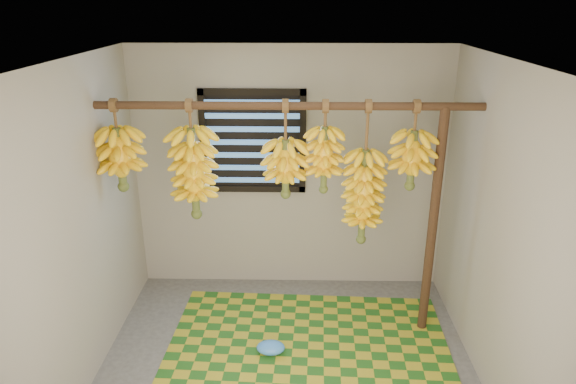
{
  "coord_description": "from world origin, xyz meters",
  "views": [
    {
      "loc": [
        0.08,
        -3.21,
        2.78
      ],
      "look_at": [
        0.0,
        0.55,
        1.35
      ],
      "focal_mm": 32.0,
      "sensor_mm": 36.0,
      "label": 1
    }
  ],
  "objects_px": {
    "banana_bunch_a": "(120,159)",
    "banana_bunch_e": "(363,197)",
    "plastic_bag": "(271,348)",
    "woven_mat": "(308,358)",
    "banana_bunch_d": "(324,160)",
    "banana_bunch_f": "(412,160)",
    "banana_bunch_b": "(194,173)",
    "banana_bunch_c": "(286,168)",
    "support_post": "(433,226)"
  },
  "relations": [
    {
      "from": "banana_bunch_d",
      "to": "banana_bunch_f",
      "type": "relative_size",
      "value": 1.05
    },
    {
      "from": "banana_bunch_d",
      "to": "banana_bunch_e",
      "type": "xyz_separation_m",
      "value": [
        0.33,
        0.0,
        -0.32
      ]
    },
    {
      "from": "banana_bunch_b",
      "to": "banana_bunch_e",
      "type": "xyz_separation_m",
      "value": [
        1.38,
        0.0,
        -0.19
      ]
    },
    {
      "from": "plastic_bag",
      "to": "banana_bunch_a",
      "type": "xyz_separation_m",
      "value": [
        -1.21,
        0.39,
        1.51
      ]
    },
    {
      "from": "support_post",
      "to": "banana_bunch_f",
      "type": "height_order",
      "value": "banana_bunch_f"
    },
    {
      "from": "woven_mat",
      "to": "plastic_bag",
      "type": "height_order",
      "value": "plastic_bag"
    },
    {
      "from": "banana_bunch_a",
      "to": "banana_bunch_f",
      "type": "distance_m",
      "value": 2.33
    },
    {
      "from": "support_post",
      "to": "banana_bunch_d",
      "type": "relative_size",
      "value": 2.67
    },
    {
      "from": "banana_bunch_a",
      "to": "banana_bunch_d",
      "type": "bearing_deg",
      "value": -0.0
    },
    {
      "from": "banana_bunch_f",
      "to": "banana_bunch_b",
      "type": "bearing_deg",
      "value": 180.0
    },
    {
      "from": "plastic_bag",
      "to": "banana_bunch_d",
      "type": "height_order",
      "value": "banana_bunch_d"
    },
    {
      "from": "banana_bunch_f",
      "to": "banana_bunch_c",
      "type": "bearing_deg",
      "value": 180.0
    },
    {
      "from": "woven_mat",
      "to": "banana_bunch_d",
      "type": "height_order",
      "value": "banana_bunch_d"
    },
    {
      "from": "banana_bunch_e",
      "to": "banana_bunch_f",
      "type": "relative_size",
      "value": 1.67
    },
    {
      "from": "banana_bunch_a",
      "to": "banana_bunch_d",
      "type": "distance_m",
      "value": 1.63
    },
    {
      "from": "banana_bunch_b",
      "to": "banana_bunch_c",
      "type": "distance_m",
      "value": 0.74
    },
    {
      "from": "plastic_bag",
      "to": "support_post",
      "type": "bearing_deg",
      "value": 16.36
    },
    {
      "from": "woven_mat",
      "to": "banana_bunch_a",
      "type": "relative_size",
      "value": 3.21
    },
    {
      "from": "banana_bunch_d",
      "to": "support_post",
      "type": "bearing_deg",
      "value": 0.0
    },
    {
      "from": "plastic_bag",
      "to": "banana_bunch_b",
      "type": "bearing_deg",
      "value": 147.85
    },
    {
      "from": "banana_bunch_e",
      "to": "banana_bunch_c",
      "type": "bearing_deg",
      "value": 180.0
    },
    {
      "from": "banana_bunch_b",
      "to": "banana_bunch_e",
      "type": "relative_size",
      "value": 0.82
    },
    {
      "from": "banana_bunch_e",
      "to": "banana_bunch_f",
      "type": "height_order",
      "value": "same"
    },
    {
      "from": "support_post",
      "to": "woven_mat",
      "type": "relative_size",
      "value": 0.84
    },
    {
      "from": "woven_mat",
      "to": "banana_bunch_f",
      "type": "xyz_separation_m",
      "value": [
        0.81,
        0.45,
        1.57
      ]
    },
    {
      "from": "banana_bunch_b",
      "to": "banana_bunch_c",
      "type": "relative_size",
      "value": 1.23
    },
    {
      "from": "support_post",
      "to": "plastic_bag",
      "type": "xyz_separation_m",
      "value": [
        -1.34,
        -0.39,
        -0.94
      ]
    },
    {
      "from": "woven_mat",
      "to": "banana_bunch_a",
      "type": "height_order",
      "value": "banana_bunch_a"
    },
    {
      "from": "banana_bunch_b",
      "to": "banana_bunch_a",
      "type": "bearing_deg",
      "value": 180.0
    },
    {
      "from": "plastic_bag",
      "to": "banana_bunch_a",
      "type": "distance_m",
      "value": 1.97
    },
    {
      "from": "banana_bunch_b",
      "to": "banana_bunch_e",
      "type": "height_order",
      "value": "same"
    },
    {
      "from": "support_post",
      "to": "banana_bunch_b",
      "type": "relative_size",
      "value": 2.05
    },
    {
      "from": "banana_bunch_a",
      "to": "banana_bunch_e",
      "type": "xyz_separation_m",
      "value": [
        1.96,
        -0.0,
        -0.31
      ]
    },
    {
      "from": "woven_mat",
      "to": "banana_bunch_b",
      "type": "relative_size",
      "value": 2.42
    },
    {
      "from": "plastic_bag",
      "to": "banana_bunch_f",
      "type": "height_order",
      "value": "banana_bunch_f"
    },
    {
      "from": "plastic_bag",
      "to": "banana_bunch_e",
      "type": "xyz_separation_m",
      "value": [
        0.75,
        0.39,
        1.2
      ]
    },
    {
      "from": "banana_bunch_e",
      "to": "woven_mat",
      "type": "bearing_deg",
      "value": -134.54
    },
    {
      "from": "plastic_bag",
      "to": "banana_bunch_e",
      "type": "bearing_deg",
      "value": 27.64
    },
    {
      "from": "banana_bunch_b",
      "to": "woven_mat",
      "type": "bearing_deg",
      "value": -25.8
    },
    {
      "from": "banana_bunch_a",
      "to": "banana_bunch_f",
      "type": "xyz_separation_m",
      "value": [
        2.33,
        -0.0,
        0.01
      ]
    },
    {
      "from": "banana_bunch_d",
      "to": "banana_bunch_f",
      "type": "distance_m",
      "value": 0.7
    },
    {
      "from": "banana_bunch_c",
      "to": "plastic_bag",
      "type": "bearing_deg",
      "value": -106.44
    },
    {
      "from": "banana_bunch_c",
      "to": "banana_bunch_e",
      "type": "bearing_deg",
      "value": -0.0
    },
    {
      "from": "banana_bunch_b",
      "to": "banana_bunch_d",
      "type": "relative_size",
      "value": 1.3
    },
    {
      "from": "woven_mat",
      "to": "banana_bunch_e",
      "type": "xyz_separation_m",
      "value": [
        0.44,
        0.45,
        1.25
      ]
    },
    {
      "from": "plastic_bag",
      "to": "banana_bunch_f",
      "type": "xyz_separation_m",
      "value": [
        1.12,
        0.39,
        1.51
      ]
    },
    {
      "from": "banana_bunch_b",
      "to": "banana_bunch_f",
      "type": "relative_size",
      "value": 1.37
    },
    {
      "from": "plastic_bag",
      "to": "banana_bunch_c",
      "type": "xyz_separation_m",
      "value": [
        0.12,
        0.39,
        1.44
      ]
    },
    {
      "from": "banana_bunch_b",
      "to": "support_post",
      "type": "bearing_deg",
      "value": 0.0
    },
    {
      "from": "support_post",
      "to": "banana_bunch_c",
      "type": "relative_size",
      "value": 2.52
    }
  ]
}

